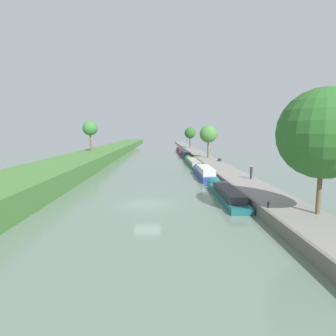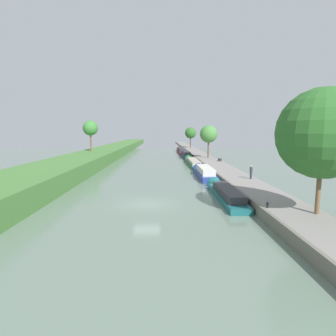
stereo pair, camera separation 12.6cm
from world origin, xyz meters
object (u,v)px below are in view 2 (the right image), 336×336
mooring_bollard_near (268,205)px  narrowboat_navy (186,155)px  narrowboat_blue (204,172)px  narrowboat_green (193,162)px  person_walking (251,172)px  narrowboat_teal (225,193)px  mooring_bollard_far (185,147)px  narrowboat_maroon (181,150)px  park_bench (220,159)px

mooring_bollard_near → narrowboat_navy: bearing=92.1°
narrowboat_blue → narrowboat_green: (0.00, 15.20, -0.18)m
narrowboat_blue → person_walking: (4.70, -7.20, 1.14)m
narrowboat_blue → narrowboat_navy: 30.35m
narrowboat_teal → narrowboat_blue: (-0.13, 13.08, 0.15)m
narrowboat_navy → mooring_bollard_near: size_ratio=29.45×
mooring_bollard_near → mooring_bollard_far: (0.00, 73.88, 0.00)m
person_walking → narrowboat_teal: bearing=-127.9°
narrowboat_teal → narrowboat_maroon: 59.57m
narrowboat_green → person_walking: (4.69, -22.40, 1.32)m
narrowboat_green → narrowboat_navy: size_ratio=1.29×
narrowboat_teal → park_bench: size_ratio=7.85×
park_bench → narrowboat_maroon: bearing=99.0°
narrowboat_navy → person_walking: size_ratio=7.98×
narrowboat_teal → narrowboat_maroon: narrowboat_maroon is taller
narrowboat_navy → narrowboat_maroon: size_ratio=0.77×
narrowboat_teal → narrowboat_navy: (-0.19, 43.44, 0.16)m
narrowboat_maroon → park_bench: size_ratio=11.45×
narrowboat_green → park_bench: park_bench is taller
narrowboat_blue → mooring_bollard_near: (1.80, -19.98, 0.49)m
mooring_bollard_near → park_bench: bearing=84.2°
mooring_bollard_near → person_walking: bearing=77.2°
narrowboat_blue → person_walking: bearing=-56.9°
narrowboat_blue → narrowboat_maroon: narrowboat_blue is taller
person_walking → park_bench: bearing=88.8°
narrowboat_blue → narrowboat_navy: (-0.06, 30.35, 0.01)m
narrowboat_teal → mooring_bollard_far: mooring_bollard_far is taller
narrowboat_teal → narrowboat_navy: narrowboat_navy is taller
narrowboat_navy → narrowboat_maroon: bearing=90.5°
narrowboat_teal → person_walking: bearing=52.1°
narrowboat_navy → mooring_bollard_far: bearing=85.5°
narrowboat_teal → person_walking: (4.57, 5.88, 1.29)m
narrowboat_teal → mooring_bollard_far: 67.01m
narrowboat_blue → park_bench: narrowboat_blue is taller
narrowboat_maroon → mooring_bollard_near: 66.51m
narrowboat_green → park_bench: 5.68m
narrowboat_teal → park_bench: park_bench is taller
person_walking → mooring_bollard_near: 13.12m
park_bench → person_walking: bearing=-91.2°
narrowboat_navy → mooring_bollard_near: bearing=-87.9°
narrowboat_teal → park_bench: (4.98, 25.93, 0.76)m
narrowboat_maroon → mooring_bollard_far: size_ratio=38.17×
narrowboat_teal → narrowboat_maroon: bearing=90.3°
narrowboat_green → narrowboat_navy: 15.15m
narrowboat_teal → narrowboat_blue: 13.08m
narrowboat_teal → narrowboat_navy: size_ratio=0.89×
narrowboat_maroon → mooring_bollard_near: bearing=-88.3°
narrowboat_green → mooring_bollard_far: bearing=87.3°
narrowboat_maroon → mooring_bollard_near: narrowboat_maroon is taller
person_walking → mooring_bollard_near: person_walking is taller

